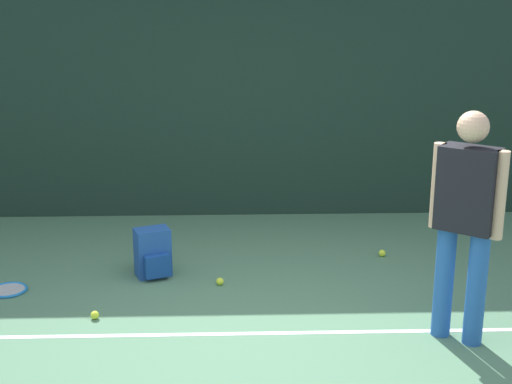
{
  "coord_description": "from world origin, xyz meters",
  "views": [
    {
      "loc": [
        -0.17,
        -4.87,
        2.51
      ],
      "look_at": [
        0.0,
        0.4,
        1.0
      ],
      "focal_mm": 50.55,
      "sensor_mm": 36.0,
      "label": 1
    }
  ],
  "objects": [
    {
      "name": "back_fence",
      "position": [
        0.0,
        3.0,
        1.49
      ],
      "size": [
        10.0,
        0.1,
        2.99
      ],
      "primitive_type": "cube",
      "color": "#192D23",
      "rests_on": "ground"
    },
    {
      "name": "tennis_ball_near_player",
      "position": [
        1.26,
        1.59,
        0.03
      ],
      "size": [
        0.07,
        0.07,
        0.07
      ],
      "primitive_type": "sphere",
      "color": "#CCE033",
      "rests_on": "ground"
    },
    {
      "name": "tennis_player",
      "position": [
        1.46,
        -0.1,
        0.97
      ],
      "size": [
        0.45,
        0.42,
        1.7
      ],
      "rotation": [
        0.0,
        0.0,
        2.5
      ],
      "color": "#2659A5",
      "rests_on": "ground"
    },
    {
      "name": "backpack",
      "position": [
        -0.89,
        1.18,
        0.21
      ],
      "size": [
        0.35,
        0.36,
        0.44
      ],
      "rotation": [
        0.0,
        0.0,
        0.37
      ],
      "color": "#1E478C",
      "rests_on": "ground"
    },
    {
      "name": "tennis_ball_by_fence",
      "position": [
        -0.3,
        0.95,
        0.03
      ],
      "size": [
        0.07,
        0.07,
        0.07
      ],
      "primitive_type": "sphere",
      "color": "#CCE033",
      "rests_on": "ground"
    },
    {
      "name": "ground_plane",
      "position": [
        0.0,
        0.0,
        0.0
      ],
      "size": [
        12.0,
        12.0,
        0.0
      ],
      "primitive_type": "plane",
      "color": "#4C7556"
    },
    {
      "name": "tennis_ball_mid_court",
      "position": [
        -1.27,
        0.32,
        0.03
      ],
      "size": [
        0.07,
        0.07,
        0.07
      ],
      "primitive_type": "sphere",
      "color": "#CCE033",
      "rests_on": "ground"
    },
    {
      "name": "court_line",
      "position": [
        0.0,
        0.03,
        0.0
      ],
      "size": [
        9.0,
        0.05,
        0.0
      ],
      "primitive_type": "cube",
      "color": "white",
      "rests_on": "ground"
    },
    {
      "name": "tennis_racket",
      "position": [
        -2.13,
        0.87,
        0.01
      ],
      "size": [
        0.64,
        0.42,
        0.03
      ],
      "rotation": [
        0.0,
        0.0,
        0.35
      ],
      "color": "black",
      "rests_on": "ground"
    }
  ]
}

